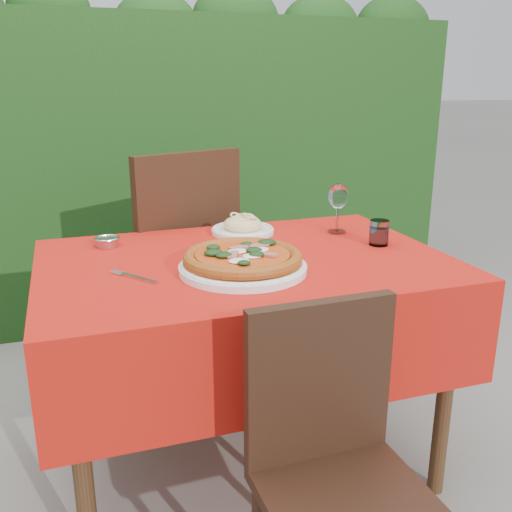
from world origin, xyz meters
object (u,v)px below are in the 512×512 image
object	(u,v)px
pasta_plate	(243,227)
fork	(139,278)
chair_near	(335,456)
wine_glass	(338,198)
pizza_plate	(243,261)
chair_far	(176,255)
water_glass	(379,234)
steel_ramekin	(107,242)

from	to	relation	value
pasta_plate	fork	bearing A→B (deg)	-137.77
chair_near	wine_glass	world-z (taller)	wine_glass
pizza_plate	wine_glass	bearing A→B (deg)	34.39
wine_glass	pizza_plate	bearing A→B (deg)	-145.61
chair_far	pasta_plate	world-z (taller)	chair_far
chair_near	pasta_plate	bearing A→B (deg)	84.38
chair_far	water_glass	bearing A→B (deg)	113.32
pasta_plate	fork	size ratio (longest dim) A/B	1.18
pasta_plate	water_glass	size ratio (longest dim) A/B	2.67
chair_near	water_glass	xyz separation A→B (m)	(0.46, 0.64, 0.32)
pasta_plate	wine_glass	size ratio (longest dim) A/B	1.26
pasta_plate	steel_ramekin	world-z (taller)	pasta_plate
fork	steel_ramekin	bearing A→B (deg)	62.31
water_glass	pasta_plate	bearing A→B (deg)	142.97
chair_far	steel_ramekin	world-z (taller)	chair_far
pasta_plate	steel_ramekin	distance (m)	0.48
water_glass	fork	world-z (taller)	water_glass
water_glass	chair_near	bearing A→B (deg)	-125.98
water_glass	wine_glass	xyz separation A→B (m)	(-0.06, 0.19, 0.09)
chair_near	chair_far	world-z (taller)	chair_far
pizza_plate	pasta_plate	bearing A→B (deg)	72.76
chair_near	water_glass	distance (m)	0.85
chair_near	water_glass	size ratio (longest dim) A/B	9.47
water_glass	pizza_plate	bearing A→B (deg)	-166.90
pizza_plate	steel_ramekin	bearing A→B (deg)	131.82
chair_near	pasta_plate	xyz separation A→B (m)	(0.07, 0.93, 0.31)
fork	chair_near	bearing A→B (deg)	-93.46
chair_near	pasta_plate	distance (m)	0.98
pasta_plate	wine_glass	world-z (taller)	wine_glass
chair_far	pizza_plate	world-z (taller)	chair_far
pizza_plate	pasta_plate	xyz separation A→B (m)	(0.13, 0.42, -0.01)
pizza_plate	water_glass	bearing A→B (deg)	13.10
pasta_plate	pizza_plate	bearing A→B (deg)	-107.24
pizza_plate	fork	world-z (taller)	pizza_plate
chair_near	chair_far	bearing A→B (deg)	94.10
chair_near	pizza_plate	distance (m)	0.61
pizza_plate	pasta_plate	size ratio (longest dim) A/B	1.64
chair_near	fork	world-z (taller)	chair_near
chair_near	pasta_plate	size ratio (longest dim) A/B	3.55
pizza_plate	steel_ramekin	xyz separation A→B (m)	(-0.35, 0.40, -0.02)
pasta_plate	steel_ramekin	size ratio (longest dim) A/B	2.99
pasta_plate	water_glass	bearing A→B (deg)	-37.03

